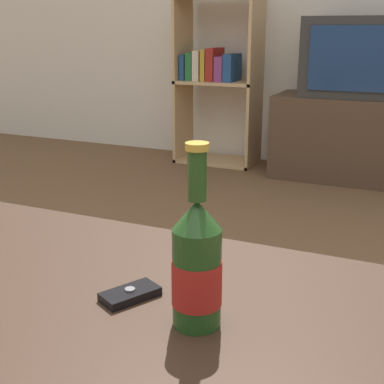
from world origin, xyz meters
TOP-DOWN VIEW (x-y plane):
  - coffee_table at (0.00, 0.00)m, footprint 1.01×0.88m
  - tv_stand at (0.12, 2.74)m, footprint 0.98×0.42m
  - television at (0.12, 2.74)m, footprint 0.67×0.40m
  - bookshelf at (-0.82, 2.81)m, footprint 0.53×0.30m
  - beer_bottle at (0.22, 0.11)m, footprint 0.07×0.07m
  - cell_phone at (0.09, 0.14)m, footprint 0.09×0.10m

SIDE VIEW (x-z plane):
  - tv_stand at x=0.12m, z-range 0.00..0.50m
  - coffee_table at x=0.00m, z-range 0.17..0.64m
  - cell_phone at x=0.09m, z-range 0.47..0.48m
  - beer_bottle at x=0.22m, z-range 0.43..0.70m
  - bookshelf at x=-0.82m, z-range 0.04..1.11m
  - television at x=0.12m, z-range 0.50..0.94m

